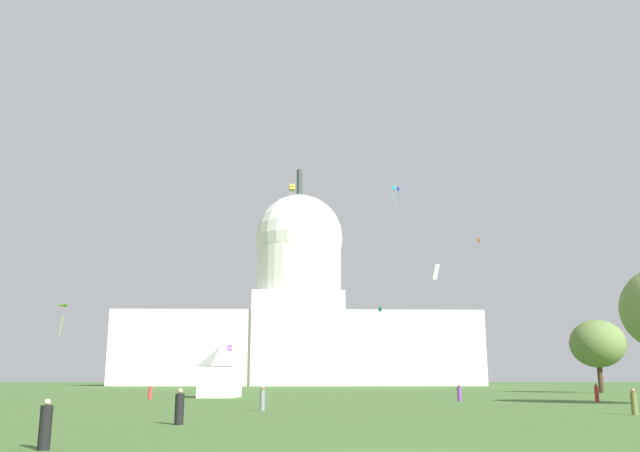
{
  "coord_description": "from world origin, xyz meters",
  "views": [
    {
      "loc": [
        -2.94,
        -19.96,
        2.19
      ],
      "look_at": [
        0.04,
        78.78,
        24.62
      ],
      "focal_mm": 37.76,
      "sensor_mm": 36.0,
      "label": 1
    }
  ],
  "objects_px": {
    "event_tent": "(220,370)",
    "kite_lime_low": "(66,313)",
    "person_black_edge_east": "(45,427)",
    "kite_turquoise_low": "(380,310)",
    "person_grey_front_center": "(262,399)",
    "person_olive_lawn_far_right": "(634,403)",
    "kite_violet_low": "(229,348)",
    "capitol_building": "(299,316)",
    "kite_orange_mid": "(479,240)",
    "kite_gold_mid": "(292,188)",
    "kite_cyan_high": "(394,188)",
    "person_red_near_tent": "(597,393)",
    "kite_white_low": "(436,272)",
    "person_black_deep_crowd": "(179,408)",
    "person_red_front_left": "(150,393)",
    "person_purple_mid_left": "(459,394)",
    "kite_blue_high": "(399,189)",
    "tree_east_mid": "(597,344)"
  },
  "relations": [
    {
      "from": "person_red_near_tent",
      "to": "person_black_edge_east",
      "type": "bearing_deg",
      "value": -110.22
    },
    {
      "from": "capitol_building",
      "to": "person_red_front_left",
      "type": "distance_m",
      "value": 139.3
    },
    {
      "from": "event_tent",
      "to": "kite_cyan_high",
      "type": "relative_size",
      "value": 1.77
    },
    {
      "from": "person_grey_front_center",
      "to": "person_olive_lawn_far_right",
      "type": "xyz_separation_m",
      "value": [
        23.1,
        -6.27,
        -0.05
      ]
    },
    {
      "from": "kite_orange_mid",
      "to": "kite_blue_high",
      "type": "xyz_separation_m",
      "value": [
        -11.0,
        24.97,
        16.96
      ]
    },
    {
      "from": "event_tent",
      "to": "kite_lime_low",
      "type": "bearing_deg",
      "value": -169.23
    },
    {
      "from": "person_grey_front_center",
      "to": "person_red_front_left",
      "type": "height_order",
      "value": "person_grey_front_center"
    },
    {
      "from": "person_black_edge_east",
      "to": "tree_east_mid",
      "type": "bearing_deg",
      "value": 133.2
    },
    {
      "from": "person_purple_mid_left",
      "to": "kite_orange_mid",
      "type": "distance_m",
      "value": 62.85
    },
    {
      "from": "person_olive_lawn_far_right",
      "to": "kite_gold_mid",
      "type": "height_order",
      "value": "kite_gold_mid"
    },
    {
      "from": "person_red_front_left",
      "to": "person_purple_mid_left",
      "type": "height_order",
      "value": "person_purple_mid_left"
    },
    {
      "from": "tree_east_mid",
      "to": "kite_white_low",
      "type": "relative_size",
      "value": 9.59
    },
    {
      "from": "person_grey_front_center",
      "to": "kite_turquoise_low",
      "type": "xyz_separation_m",
      "value": [
        19.96,
        96.97,
        15.83
      ]
    },
    {
      "from": "capitol_building",
      "to": "kite_lime_low",
      "type": "height_order",
      "value": "capitol_building"
    },
    {
      "from": "capitol_building",
      "to": "kite_violet_low",
      "type": "bearing_deg",
      "value": -101.85
    },
    {
      "from": "kite_orange_mid",
      "to": "kite_violet_low",
      "type": "xyz_separation_m",
      "value": [
        -48.08,
        21.68,
        -18.97
      ]
    },
    {
      "from": "person_red_near_tent",
      "to": "kite_gold_mid",
      "type": "height_order",
      "value": "kite_gold_mid"
    },
    {
      "from": "capitol_building",
      "to": "kite_blue_high",
      "type": "bearing_deg",
      "value": -70.73
    },
    {
      "from": "person_black_edge_east",
      "to": "kite_violet_low",
      "type": "relative_size",
      "value": 0.53
    },
    {
      "from": "person_black_edge_east",
      "to": "kite_violet_low",
      "type": "bearing_deg",
      "value": 169.63
    },
    {
      "from": "capitol_building",
      "to": "person_black_deep_crowd",
      "type": "height_order",
      "value": "capitol_building"
    },
    {
      "from": "person_olive_lawn_far_right",
      "to": "kite_violet_low",
      "type": "relative_size",
      "value": 0.55
    },
    {
      "from": "person_black_edge_east",
      "to": "event_tent",
      "type": "bearing_deg",
      "value": 167.77
    },
    {
      "from": "kite_cyan_high",
      "to": "event_tent",
      "type": "bearing_deg",
      "value": 161.3
    },
    {
      "from": "person_red_front_left",
      "to": "person_grey_front_center",
      "type": "bearing_deg",
      "value": 6.7
    },
    {
      "from": "kite_gold_mid",
      "to": "kite_blue_high",
      "type": "xyz_separation_m",
      "value": [
        23.68,
        49.96,
        14.23
      ]
    },
    {
      "from": "kite_white_low",
      "to": "kite_gold_mid",
      "type": "relative_size",
      "value": 0.39
    },
    {
      "from": "person_red_near_tent",
      "to": "kite_gold_mid",
      "type": "distance_m",
      "value": 52.28
    },
    {
      "from": "person_black_edge_east",
      "to": "kite_turquoise_low",
      "type": "distance_m",
      "value": 126.59
    },
    {
      "from": "capitol_building",
      "to": "kite_gold_mid",
      "type": "bearing_deg",
      "value": -90.47
    },
    {
      "from": "tree_east_mid",
      "to": "person_red_front_left",
      "type": "xyz_separation_m",
      "value": [
        -63.02,
        -30.79,
        -6.83
      ]
    },
    {
      "from": "capitol_building",
      "to": "kite_orange_mid",
      "type": "distance_m",
      "value": 96.32
    },
    {
      "from": "kite_lime_low",
      "to": "kite_gold_mid",
      "type": "distance_m",
      "value": 37.3
    },
    {
      "from": "kite_cyan_high",
      "to": "kite_violet_low",
      "type": "relative_size",
      "value": 1.42
    },
    {
      "from": "person_grey_front_center",
      "to": "person_black_edge_east",
      "type": "xyz_separation_m",
      "value": [
        -5.43,
        -26.02,
        -0.07
      ]
    },
    {
      "from": "kite_gold_mid",
      "to": "kite_lime_low",
      "type": "bearing_deg",
      "value": -155.29
    },
    {
      "from": "kite_lime_low",
      "to": "kite_violet_low",
      "type": "xyz_separation_m",
      "value": [
        12.72,
        63.79,
        -1.31
      ]
    },
    {
      "from": "kite_gold_mid",
      "to": "kite_blue_high",
      "type": "bearing_deg",
      "value": 56.11
    },
    {
      "from": "person_grey_front_center",
      "to": "person_red_front_left",
      "type": "bearing_deg",
      "value": -114.82
    },
    {
      "from": "capitol_building",
      "to": "kite_cyan_high",
      "type": "distance_m",
      "value": 91.93
    },
    {
      "from": "person_black_deep_crowd",
      "to": "kite_orange_mid",
      "type": "height_order",
      "value": "kite_orange_mid"
    },
    {
      "from": "person_grey_front_center",
      "to": "person_black_edge_east",
      "type": "height_order",
      "value": "person_grey_front_center"
    },
    {
      "from": "person_red_near_tent",
      "to": "person_black_deep_crowd",
      "type": "height_order",
      "value": "person_black_deep_crowd"
    },
    {
      "from": "event_tent",
      "to": "kite_orange_mid",
      "type": "bearing_deg",
      "value": 49.03
    },
    {
      "from": "person_black_deep_crowd",
      "to": "kite_cyan_high",
      "type": "relative_size",
      "value": 0.42
    },
    {
      "from": "kite_orange_mid",
      "to": "kite_white_low",
      "type": "distance_m",
      "value": 76.53
    },
    {
      "from": "kite_cyan_high",
      "to": "kite_violet_low",
      "type": "bearing_deg",
      "value": 72.46
    },
    {
      "from": "event_tent",
      "to": "kite_gold_mid",
      "type": "bearing_deg",
      "value": 68.15
    },
    {
      "from": "person_black_edge_east",
      "to": "person_grey_front_center",
      "type": "bearing_deg",
      "value": 154.69
    },
    {
      "from": "event_tent",
      "to": "person_red_near_tent",
      "type": "relative_size",
      "value": 4.29
    }
  ]
}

